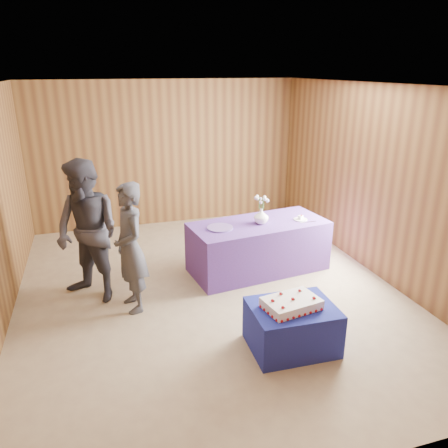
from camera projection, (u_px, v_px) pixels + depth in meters
name	position (u px, v px, depth m)	size (l,w,h in m)	color
ground	(209.00, 291.00, 5.98)	(6.00, 6.00, 0.00)	tan
room_shell	(207.00, 161.00, 5.36)	(5.04, 6.04, 2.72)	brown
cake_table	(292.00, 327.00, 4.71)	(0.90, 0.70, 0.50)	#1B1D98
serving_table	(258.00, 246.00, 6.51)	(2.00, 0.90, 0.75)	#53348F
sheet_cake	(291.00, 303.00, 4.59)	(0.66, 0.50, 0.14)	white
vase	(261.00, 216.00, 6.32)	(0.21, 0.21, 0.22)	white
flower_spray	(262.00, 200.00, 6.23)	(0.21, 0.22, 0.17)	#255E27
platter	(220.00, 228.00, 6.15)	(0.37, 0.37, 0.02)	#6C51A3
plate	(300.00, 219.00, 6.50)	(0.20, 0.20, 0.01)	white
cake_slice	(301.00, 217.00, 6.49)	(0.08, 0.08, 0.08)	white
knife	(308.00, 222.00, 6.41)	(0.26, 0.02, 0.00)	silver
guest_left	(130.00, 248.00, 5.31)	(0.60, 0.39, 1.64)	#3A3B44
guest_right	(88.00, 232.00, 5.51)	(0.90, 0.70, 1.86)	#32313B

